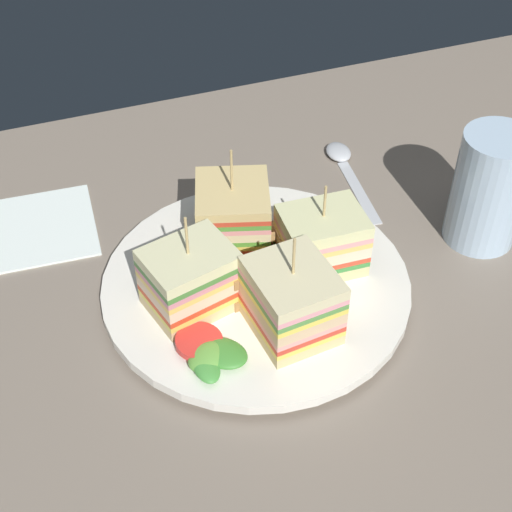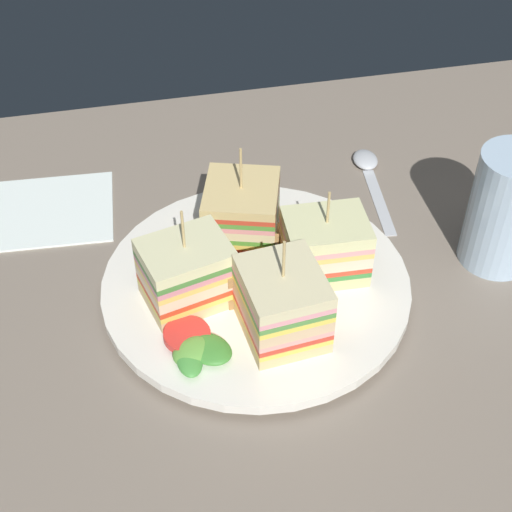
# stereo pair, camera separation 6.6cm
# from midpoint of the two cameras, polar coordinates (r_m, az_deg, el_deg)

# --- Properties ---
(ground_plane) EXTENTS (1.18, 0.72, 0.02)m
(ground_plane) POSITION_cam_midpoint_polar(r_m,az_deg,el_deg) (0.70, -2.70, -3.51)
(ground_plane) COLOR gray
(plate) EXTENTS (0.28, 0.28, 0.02)m
(plate) POSITION_cam_midpoint_polar(r_m,az_deg,el_deg) (0.69, -2.75, -2.38)
(plate) COLOR white
(plate) RESTS_ON ground_plane
(sandwich_wedge_0) EXTENTS (0.09, 0.07, 0.10)m
(sandwich_wedge_0) POSITION_cam_midpoint_polar(r_m,az_deg,el_deg) (0.65, -7.91, -1.90)
(sandwich_wedge_0) COLOR #DEBF84
(sandwich_wedge_0) RESTS_ON plate
(sandwich_wedge_1) EXTENTS (0.07, 0.08, 0.10)m
(sandwich_wedge_1) POSITION_cam_midpoint_polar(r_m,az_deg,el_deg) (0.62, -0.34, -3.54)
(sandwich_wedge_1) COLOR #D9BD7F
(sandwich_wedge_1) RESTS_ON plate
(sandwich_wedge_2) EXTENTS (0.08, 0.06, 0.09)m
(sandwich_wedge_2) POSITION_cam_midpoint_polar(r_m,az_deg,el_deg) (0.68, 2.04, 1.30)
(sandwich_wedge_2) COLOR #D0C286
(sandwich_wedge_2) RESTS_ON plate
(sandwich_wedge_3) EXTENTS (0.09, 0.09, 0.10)m
(sandwich_wedge_3) POSITION_cam_midpoint_polar(r_m,az_deg,el_deg) (0.71, -4.10, 3.15)
(sandwich_wedge_3) COLOR beige
(sandwich_wedge_3) RESTS_ON plate
(chip_pile) EXTENTS (0.06, 0.05, 0.02)m
(chip_pile) POSITION_cam_midpoint_polar(r_m,az_deg,el_deg) (0.68, -2.83, -1.48)
(chip_pile) COLOR #DFC566
(chip_pile) RESTS_ON plate
(salad_garnish) EXTENTS (0.06, 0.06, 0.01)m
(salad_garnish) POSITION_cam_midpoint_polar(r_m,az_deg,el_deg) (0.62, -6.60, -7.54)
(salad_garnish) COLOR #60A33F
(salad_garnish) RESTS_ON plate
(spoon) EXTENTS (0.04, 0.15, 0.01)m
(spoon) POSITION_cam_midpoint_polar(r_m,az_deg,el_deg) (0.85, 4.42, 7.10)
(spoon) COLOR silver
(spoon) RESTS_ON ground_plane
(napkin) EXTENTS (0.16, 0.12, 0.01)m
(napkin) POSITION_cam_midpoint_polar(r_m,az_deg,el_deg) (0.80, -19.79, 1.72)
(napkin) COLOR white
(napkin) RESTS_ON ground_plane
(drinking_glass) EXTENTS (0.07, 0.07, 0.12)m
(drinking_glass) POSITION_cam_midpoint_polar(r_m,az_deg,el_deg) (0.75, 14.70, 4.34)
(drinking_glass) COLOR silver
(drinking_glass) RESTS_ON ground_plane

